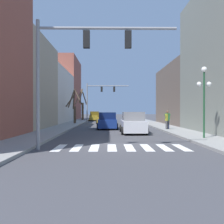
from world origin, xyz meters
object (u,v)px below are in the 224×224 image
car_at_intersection (104,118)px  street_tree_left_far (74,106)px  street_lamp_right_corner (204,88)px  traffic_signal_far (99,94)px  street_tree_left_mid (82,106)px  car_driving_toward_lane (133,123)px  car_driving_away_lane (107,121)px  car_parked_right_far (95,116)px  pedestrian_on_left_sidewalk (167,119)px  traffic_signal_near (78,55)px  pedestrian_on_right_sidewalk (167,118)px

car_at_intersection → street_tree_left_far: bearing=-59.9°
street_lamp_right_corner → traffic_signal_far: bearing=106.8°
street_tree_left_mid → street_tree_left_far: 11.65m
car_driving_toward_lane → car_driving_away_lane: bearing=22.8°
car_driving_away_lane → street_lamp_right_corner: bearing=30.8°
car_at_intersection → street_lamp_right_corner: bearing=17.3°
car_driving_toward_lane → street_tree_left_far: 16.04m
traffic_signal_far → street_lamp_right_corner: (7.63, -25.27, -1.18)m
car_driving_away_lane → car_parked_right_far: bearing=-173.5°
car_at_intersection → pedestrian_on_left_sidewalk: size_ratio=2.52×
car_at_intersection → pedestrian_on_left_sidewalk: 15.44m
traffic_signal_near → pedestrian_on_right_sidewalk: 14.18m
street_tree_left_mid → car_driving_away_lane: bearing=-77.2°
street_lamp_right_corner → car_driving_away_lane: size_ratio=1.07×
traffic_signal_far → car_driving_away_lane: (1.39, -14.82, -3.76)m
car_driving_away_lane → street_tree_left_far: street_tree_left_far is taller
car_parked_right_far → street_tree_left_mid: street_tree_left_mid is taller
street_lamp_right_corner → street_tree_left_far: bearing=119.0°
car_driving_away_lane → pedestrian_on_left_sidewalk: (5.65, -2.51, 0.35)m
traffic_signal_far → car_driving_away_lane: size_ratio=1.58×
car_driving_toward_lane → pedestrian_on_left_sidewalk: (3.48, 2.65, 0.32)m
pedestrian_on_left_sidewalk → street_lamp_right_corner: bearing=-137.1°
car_parked_right_far → pedestrian_on_right_sidewalk: bearing=-161.5°
traffic_signal_far → car_parked_right_far: (-1.09, 7.11, -3.75)m
car_at_intersection → street_tree_left_mid: street_tree_left_mid is taller
car_driving_toward_lane → street_tree_left_far: street_tree_left_far is taller
car_at_intersection → street_tree_left_mid: size_ratio=0.74×
traffic_signal_far → pedestrian_on_right_sidewalk: traffic_signal_far is taller
pedestrian_on_left_sidewalk → pedestrian_on_right_sidewalk: bearing=-40.9°
traffic_signal_far → car_driving_toward_lane: bearing=-79.9°
traffic_signal_near → street_tree_left_far: 23.89m
pedestrian_on_right_sidewalk → street_tree_left_mid: size_ratio=0.30×
car_driving_away_lane → car_at_intersection: bearing=-177.0°
car_driving_toward_lane → pedestrian_on_right_sidewalk: pedestrian_on_right_sidewalk is taller
car_at_intersection → traffic_signal_near: bearing=-1.7°
traffic_signal_far → car_driving_away_lane: bearing=-84.6°
street_lamp_right_corner → street_tree_left_far: size_ratio=0.96×
traffic_signal_near → traffic_signal_far: (-0.03, 29.15, -0.05)m
car_parked_right_far → pedestrian_on_left_sidewalk: 25.75m
traffic_signal_near → car_driving_toward_lane: traffic_signal_near is taller
car_driving_away_lane → pedestrian_on_left_sidewalk: 6.19m
traffic_signal_near → car_driving_toward_lane: 10.52m
pedestrian_on_left_sidewalk → street_tree_left_mid: (-10.39, 23.40, 1.61)m
street_tree_left_far → pedestrian_on_left_sidewalk: bearing=-48.7°
traffic_signal_near → car_parked_right_far: traffic_signal_near is taller
street_lamp_right_corner → pedestrian_on_right_sidewalk: (-0.56, 7.94, -2.18)m
pedestrian_on_right_sidewalk → car_at_intersection: bearing=-95.6°
street_lamp_right_corner → car_driving_away_lane: (-6.24, 10.44, -2.57)m
traffic_signal_far → car_driving_toward_lane: 20.64m
car_driving_away_lane → car_parked_right_far: (-2.48, 21.93, 0.01)m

